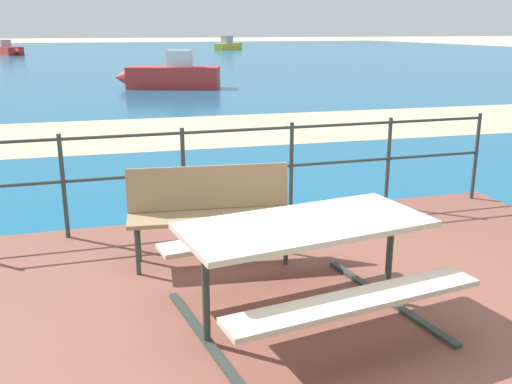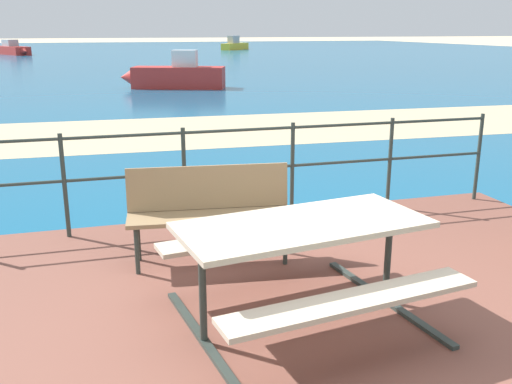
% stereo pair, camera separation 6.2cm
% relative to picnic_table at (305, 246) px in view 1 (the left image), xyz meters
% --- Properties ---
extents(ground_plane, '(240.00, 240.00, 0.00)m').
position_rel_picnic_table_xyz_m(ground_plane, '(0.14, -0.10, -0.63)').
color(ground_plane, beige).
extents(patio_paving, '(6.40, 5.20, 0.06)m').
position_rel_picnic_table_xyz_m(patio_paving, '(0.14, -0.10, -0.60)').
color(patio_paving, brown).
rests_on(patio_paving, ground).
extents(sea_water, '(90.00, 90.00, 0.01)m').
position_rel_picnic_table_xyz_m(sea_water, '(0.14, 39.90, -0.63)').
color(sea_water, '#145B84').
rests_on(sea_water, ground).
extents(beach_strip, '(54.10, 5.56, 0.01)m').
position_rel_picnic_table_xyz_m(beach_strip, '(0.14, 8.29, -0.63)').
color(beach_strip, tan).
rests_on(beach_strip, ground).
extents(picnic_table, '(1.90, 1.75, 0.75)m').
position_rel_picnic_table_xyz_m(picnic_table, '(0.00, 0.00, 0.00)').
color(picnic_table, '#BCAD93').
rests_on(picnic_table, patio_paving).
extents(park_bench, '(1.48, 0.58, 0.84)m').
position_rel_picnic_table_xyz_m(park_bench, '(-0.38, 1.31, -0.06)').
color(park_bench, '#8C704C').
rests_on(park_bench, patio_paving).
extents(railing_fence, '(5.94, 0.04, 1.04)m').
position_rel_picnic_table_xyz_m(railing_fence, '(0.14, 2.27, 0.08)').
color(railing_fence, '#2D3833').
rests_on(railing_fence, patio_paving).
extents(boat_near, '(3.62, 4.13, 1.31)m').
position_rel_picnic_table_xyz_m(boat_near, '(12.56, 52.02, -0.19)').
color(boat_near, yellow).
rests_on(boat_near, sea_water).
extents(boat_mid, '(3.75, 2.04, 1.31)m').
position_rel_picnic_table_xyz_m(boat_mid, '(1.63, 17.08, -0.19)').
color(boat_mid, red).
rests_on(boat_mid, sea_water).
extents(boat_far, '(3.11, 4.77, 1.15)m').
position_rel_picnic_table_xyz_m(boat_far, '(-6.91, 46.67, -0.22)').
color(boat_far, red).
rests_on(boat_far, sea_water).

